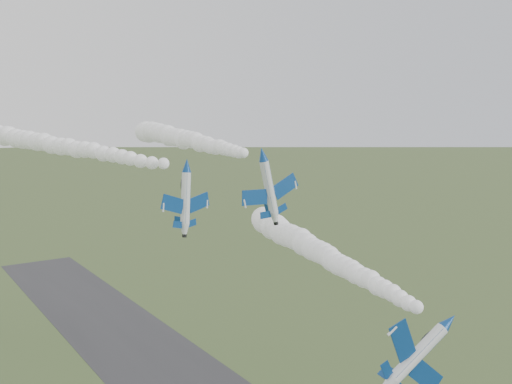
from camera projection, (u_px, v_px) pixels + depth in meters
jet_lead at (450, 322)px, 67.75m from camera, size 6.81×13.15×8.84m
smoke_trail_jet_lead at (320, 253)px, 97.61m from camera, size 15.53×58.66×5.23m
jet_pair_left at (187, 165)px, 84.79m from camera, size 9.97×11.57×2.95m
smoke_trail_jet_pair_left at (41, 142)px, 107.66m from camera, size 26.06×68.66×4.53m
jet_pair_right at (263, 154)px, 93.03m from camera, size 10.92×13.46×3.96m
smoke_trail_jet_pair_right at (186, 140)px, 117.79m from camera, size 6.10×52.23×4.82m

